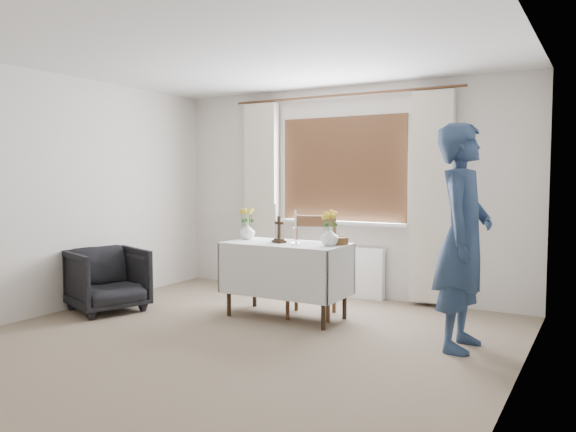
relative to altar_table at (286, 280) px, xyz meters
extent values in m
plane|color=#86725D|center=(0.04, -1.19, -0.38)|extent=(5.00, 5.00, 0.00)
cube|color=silver|center=(0.00, 0.00, 0.00)|extent=(1.24, 0.64, 0.76)
imported|color=black|center=(-1.79, -0.71, -0.04)|extent=(0.94, 0.93, 0.67)
imported|color=navy|center=(1.78, -0.17, 0.55)|extent=(0.45, 0.68, 1.87)
cube|color=white|center=(0.04, 1.23, -0.08)|extent=(1.10, 0.10, 0.60)
imported|color=white|center=(-0.53, 0.08, 0.47)|extent=(0.21, 0.21, 0.17)
imported|color=white|center=(0.48, 0.01, 0.47)|extent=(0.22, 0.22, 0.18)
cylinder|color=brown|center=(0.51, 0.15, 0.42)|extent=(0.20, 0.20, 0.07)
camera|label=1|loc=(2.82, -4.86, 1.05)|focal=35.00mm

